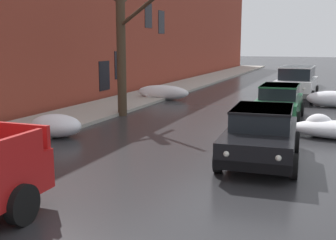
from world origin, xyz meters
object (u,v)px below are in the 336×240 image
object	(u,v)px
sedan_black_parked_kerbside_close	(261,133)
sedan_grey_queued_behind_truck	(303,76)
suv_white_parked_far_down_block	(297,81)
sedan_green_parked_kerbside_mid	(279,102)
bare_tree_mid_block	(122,43)

from	to	relation	value
sedan_black_parked_kerbside_close	sedan_grey_queued_behind_truck	distance (m)	20.76
sedan_grey_queued_behind_truck	suv_white_parked_far_down_block	bearing A→B (deg)	-88.35
sedan_green_parked_kerbside_mid	suv_white_parked_far_down_block	bearing A→B (deg)	89.17
sedan_green_parked_kerbside_mid	sedan_grey_queued_behind_truck	world-z (taller)	same
bare_tree_mid_block	sedan_grey_queued_behind_truck	world-z (taller)	bare_tree_mid_block
suv_white_parked_far_down_block	sedan_grey_queued_behind_truck	bearing A→B (deg)	91.65
sedan_black_parked_kerbside_close	sedan_grey_queued_behind_truck	size ratio (longest dim) A/B	1.08
sedan_black_parked_kerbside_close	suv_white_parked_far_down_block	world-z (taller)	suv_white_parked_far_down_block
sedan_green_parked_kerbside_mid	sedan_grey_queued_behind_truck	bearing A→B (deg)	90.48
bare_tree_mid_block	sedan_black_parked_kerbside_close	world-z (taller)	bare_tree_mid_block
bare_tree_mid_block	sedan_green_parked_kerbside_mid	world-z (taller)	bare_tree_mid_block
bare_tree_mid_block	sedan_grey_queued_behind_truck	distance (m)	17.17
sedan_black_parked_kerbside_close	sedan_green_parked_kerbside_mid	xyz separation A→B (m)	(-0.33, 6.27, -0.00)
bare_tree_mid_block	sedan_black_parked_kerbside_close	size ratio (longest dim) A/B	1.34
sedan_black_parked_kerbside_close	suv_white_parked_far_down_block	size ratio (longest dim) A/B	0.94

